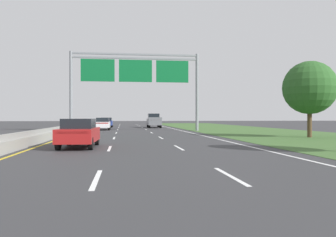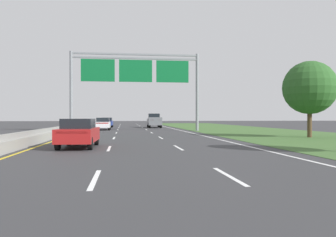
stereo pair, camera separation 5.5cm
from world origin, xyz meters
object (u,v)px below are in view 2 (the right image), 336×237
Objects in this scene: overhead_sign_gantry at (136,75)px; car_white_left_lane_sedan at (103,124)px; roadside_tree_mid at (310,88)px; pickup_truck_grey at (154,121)px; car_blue_left_lane_sedan at (107,122)px; car_red_left_lane_sedan at (79,132)px.

overhead_sign_gantry is 3.41× the size of car_white_left_lane_sedan.
overhead_sign_gantry is 19.78m from roadside_tree_mid.
roadside_tree_mid reaches higher than pickup_truck_grey.
car_blue_left_lane_sedan is (-7.42, 2.80, -0.26)m from pickup_truck_grey.
car_white_left_lane_sedan is at bearing 133.23° from roadside_tree_mid.
pickup_truck_grey is 7.93m from car_blue_left_lane_sedan.
pickup_truck_grey reaches higher than car_red_left_lane_sedan.
overhead_sign_gantry is at bearing -165.45° from car_blue_left_lane_sedan.
car_red_left_lane_sedan is 18.99m from roadside_tree_mid.
pickup_truck_grey is 11.48m from car_white_left_lane_sedan.
overhead_sign_gantry is at bearing -138.84° from car_white_left_lane_sedan.
car_red_left_lane_sedan is at bearing -179.96° from car_white_left_lane_sedan.
overhead_sign_gantry reaches higher than car_red_left_lane_sedan.
roadside_tree_mid reaches higher than car_red_left_lane_sedan.
car_white_left_lane_sedan is at bearing 140.83° from pickup_truck_grey.
car_red_left_lane_sedan is at bearing -179.22° from car_blue_left_lane_sedan.
car_blue_left_lane_sedan is at bearing 2.08° from car_red_left_lane_sedan.
overhead_sign_gantry is at bearing -8.56° from car_red_left_lane_sedan.
pickup_truck_grey is 1.23× the size of car_blue_left_lane_sedan.
overhead_sign_gantry is 22.22m from car_red_left_lane_sedan.
pickup_truck_grey is at bearing 75.92° from overhead_sign_gantry.
overhead_sign_gantry reaches higher than car_blue_left_lane_sedan.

